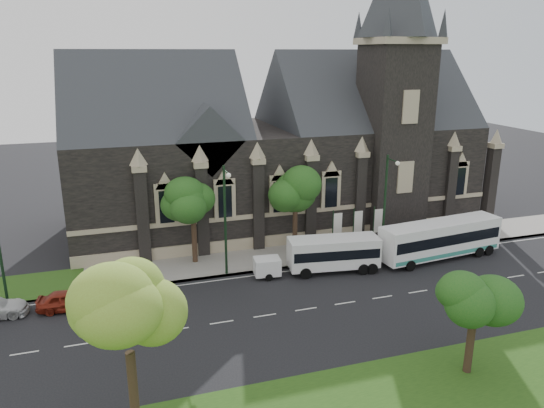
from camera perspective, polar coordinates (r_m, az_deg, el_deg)
name	(u,v)px	position (r m, az deg, el deg)	size (l,w,h in m)	color
ground	(306,309)	(36.63, 3.79, -11.58)	(160.00, 160.00, 0.00)	black
sidewalk	(266,258)	(44.71, -0.65, -6.04)	(80.00, 5.00, 0.15)	gray
museum	(287,145)	(52.49, 1.71, 6.58)	(40.00, 17.70, 29.90)	black
tree_park_near	(131,308)	(23.83, -15.35, -11.13)	(4.42, 4.42, 8.56)	black
tree_park_east	(476,295)	(30.30, 21.76, -9.35)	(3.40, 3.40, 6.28)	black
tree_walk_right	(297,188)	(44.94, 2.79, 1.79)	(4.08, 4.08, 7.80)	black
tree_walk_left	(194,197)	(42.75, -8.61, 0.73)	(3.91, 3.91, 7.64)	black
street_lamp_near	(386,200)	(44.81, 12.57, 0.43)	(0.36, 1.88, 9.00)	black
street_lamp_mid	(226,215)	(39.84, -5.17, -1.26)	(0.36, 1.88, 9.00)	black
banner_flag_left	(336,228)	(45.57, 7.11, -2.62)	(0.90, 0.10, 4.00)	black
banner_flag_center	(356,225)	(46.41, 9.36, -2.36)	(0.90, 0.10, 4.00)	black
banner_flag_right	(376,223)	(47.32, 11.52, -2.11)	(0.90, 0.10, 4.00)	black
tour_coach	(440,239)	(46.57, 18.21, -3.68)	(11.56, 3.63, 3.32)	white
shuttle_bus	(334,252)	(42.14, 6.88, -5.32)	(7.60, 3.44, 2.84)	white
box_trailer	(267,266)	(41.01, -0.55, -6.95)	(3.03, 1.79, 1.58)	white
sedan	(137,285)	(39.73, -14.80, -8.70)	(1.43, 4.09, 1.35)	#7184A4
car_far_red	(69,300)	(38.83, -21.64, -9.91)	(1.69, 4.20, 1.43)	maroon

